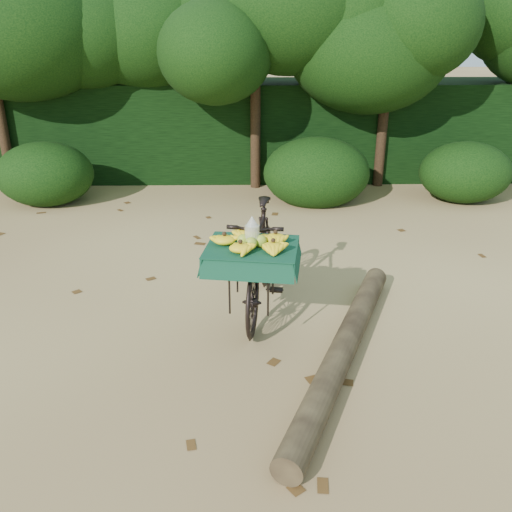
{
  "coord_description": "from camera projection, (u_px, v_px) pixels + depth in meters",
  "views": [
    {
      "loc": [
        0.33,
        -4.53,
        2.71
      ],
      "look_at": [
        0.41,
        0.13,
        0.76
      ],
      "focal_mm": 38.0,
      "sensor_mm": 36.0,
      "label": 1
    }
  ],
  "objects": [
    {
      "name": "ground",
      "position": [
        213.0,
        334.0,
        5.22
      ],
      "size": [
        80.0,
        80.0,
        0.0
      ],
      "primitive_type": "plane",
      "color": "tan",
      "rests_on": "ground"
    },
    {
      "name": "vendor_bicycle",
      "position": [
        260.0,
        259.0,
        5.46
      ],
      "size": [
        0.93,
        1.94,
        1.13
      ],
      "rotation": [
        0.0,
        0.0,
        -0.15
      ],
      "color": "black",
      "rests_on": "ground"
    },
    {
      "name": "fallen_log",
      "position": [
        344.0,
        347.0,
        4.78
      ],
      "size": [
        1.44,
        3.0,
        0.23
      ],
      "primitive_type": "cylinder",
      "rotation": [
        1.57,
        0.0,
        -0.4
      ],
      "color": "brown",
      "rests_on": "ground"
    },
    {
      "name": "hedge_backdrop",
      "position": [
        229.0,
        129.0,
        10.68
      ],
      "size": [
        26.0,
        1.8,
        1.8
      ],
      "primitive_type": "cube",
      "color": "black",
      "rests_on": "ground"
    },
    {
      "name": "tree_row",
      "position": [
        190.0,
        73.0,
        9.51
      ],
      "size": [
        14.5,
        2.0,
        4.0
      ],
      "primitive_type": null,
      "color": "black",
      "rests_on": "ground"
    },
    {
      "name": "bush_clumps",
      "position": [
        256.0,
        176.0,
        9.02
      ],
      "size": [
        8.8,
        1.7,
        0.9
      ],
      "primitive_type": null,
      "color": "black",
      "rests_on": "ground"
    },
    {
      "name": "leaf_litter",
      "position": [
        217.0,
        302.0,
        5.82
      ],
      "size": [
        7.0,
        7.3,
        0.01
      ],
      "primitive_type": null,
      "color": "#533416",
      "rests_on": "ground"
    }
  ]
}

